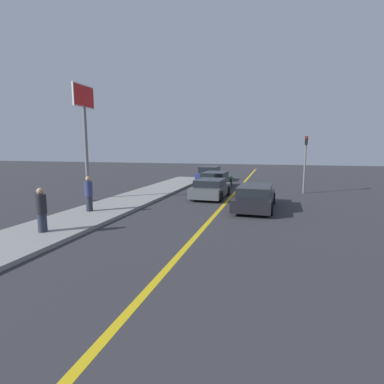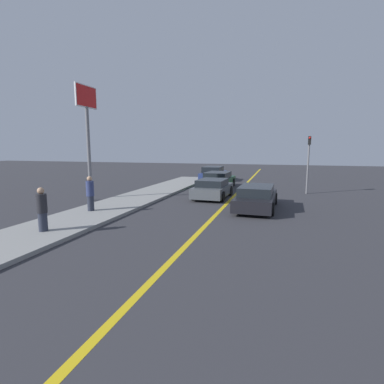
{
  "view_description": "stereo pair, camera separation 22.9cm",
  "coord_description": "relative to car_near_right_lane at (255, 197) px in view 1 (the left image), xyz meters",
  "views": [
    {
      "loc": [
        2.54,
        3.64,
        3.07
      ],
      "look_at": [
        -0.59,
        15.05,
        1.31
      ],
      "focal_mm": 28.0,
      "sensor_mm": 36.0,
      "label": 1
    },
    {
      "loc": [
        2.76,
        3.7,
        3.07
      ],
      "look_at": [
        -0.59,
        15.05,
        1.31
      ],
      "focal_mm": 28.0,
      "sensor_mm": 36.0,
      "label": 2
    }
  ],
  "objects": [
    {
      "name": "car_far_distant",
      "position": [
        -3.41,
        7.09,
        0.02
      ],
      "size": [
        2.07,
        4.68,
        1.24
      ],
      "rotation": [
        0.0,
        0.0,
        -0.02
      ],
      "color": "#144728",
      "rests_on": "ground_plane"
    },
    {
      "name": "road_center_line",
      "position": [
        -1.66,
        -0.91,
        -0.58
      ],
      "size": [
        0.2,
        60.0,
        0.01
      ],
      "color": "gold",
      "rests_on": "ground_plane"
    },
    {
      "name": "sidewalk_left",
      "position": [
        -7.04,
        -2.65,
        -0.51
      ],
      "size": [
        2.91,
        32.53,
        0.14
      ],
      "color": "gray",
      "rests_on": "ground_plane"
    },
    {
      "name": "pedestrian_near_curb",
      "position": [
        -6.86,
        -6.85,
        0.33
      ],
      "size": [
        0.36,
        0.36,
        1.56
      ],
      "color": "#282D3D",
      "rests_on": "sidewalk_left"
    },
    {
      "name": "roadside_sign",
      "position": [
        -9.47,
        -0.32,
        4.23
      ],
      "size": [
        0.2,
        1.86,
        6.51
      ],
      "color": "slate",
      "rests_on": "ground_plane"
    },
    {
      "name": "traffic_light",
      "position": [
        2.85,
        5.94,
        1.77
      ],
      "size": [
        0.18,
        0.4,
        3.8
      ],
      "color": "slate",
      "rests_on": "ground_plane"
    },
    {
      "name": "car_ahead_center",
      "position": [
        -2.83,
        2.61,
        -0.01
      ],
      "size": [
        2.01,
        4.01,
        1.17
      ],
      "rotation": [
        0.0,
        0.0,
        -0.03
      ],
      "color": "#4C5156",
      "rests_on": "ground_plane"
    },
    {
      "name": "car_near_right_lane",
      "position": [
        0.0,
        0.0,
        0.0
      ],
      "size": [
        2.01,
        4.8,
        1.19
      ],
      "rotation": [
        0.0,
        0.0,
        -0.03
      ],
      "color": "black",
      "rests_on": "ground_plane"
    },
    {
      "name": "car_parked_left_lot",
      "position": [
        -4.88,
        12.03,
        0.06
      ],
      "size": [
        2.03,
        4.61,
        1.34
      ],
      "rotation": [
        0.0,
        0.0,
        0.02
      ],
      "color": "navy",
      "rests_on": "ground_plane"
    },
    {
      "name": "pedestrian_mid_group",
      "position": [
        -7.34,
        -3.38,
        0.37
      ],
      "size": [
        0.35,
        0.35,
        1.62
      ],
      "color": "#282D3D",
      "rests_on": "sidewalk_left"
    }
  ]
}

